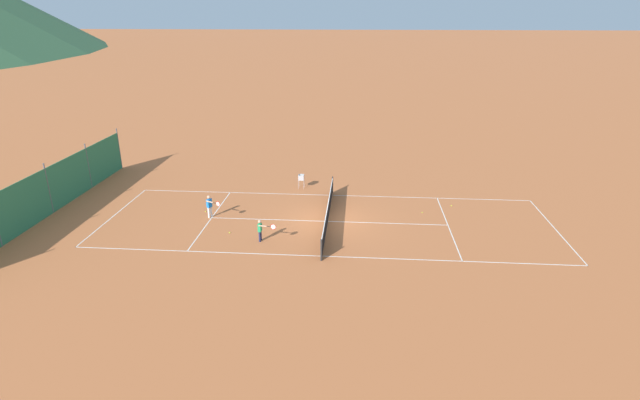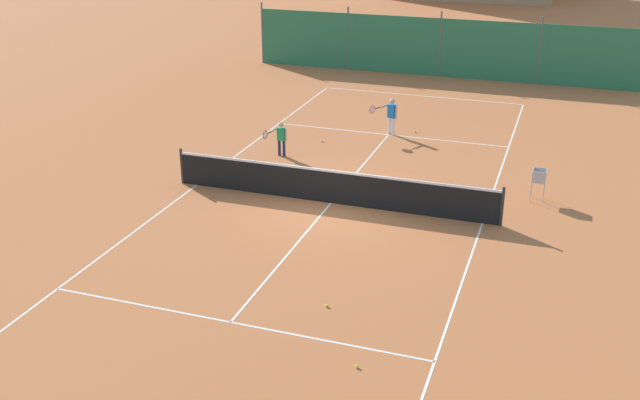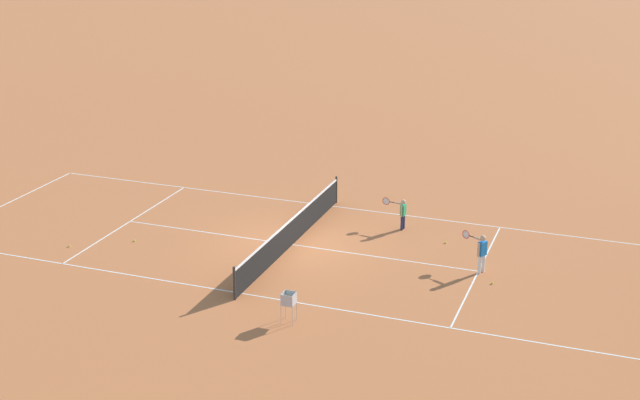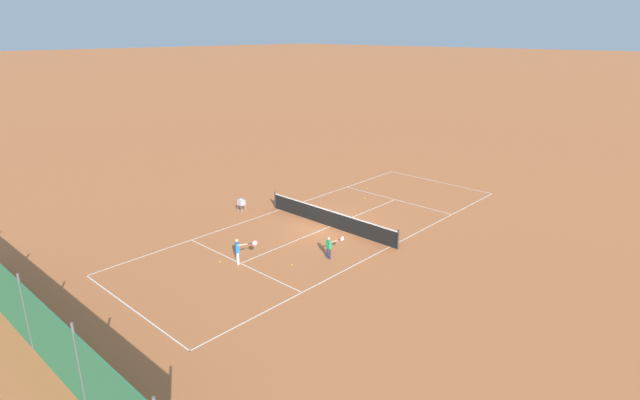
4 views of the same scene
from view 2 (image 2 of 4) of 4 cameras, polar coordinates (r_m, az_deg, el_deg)
The scene contains 11 objects.
ground_plane at distance 20.45m, azimuth 0.85°, elevation -0.23°, with size 600.00×600.00×0.00m, color #BC6638.
court_line_markings at distance 20.45m, azimuth 0.85°, elevation -0.22°, with size 8.25×23.85×0.01m.
tennis_net at distance 20.26m, azimuth 0.86°, elevation 1.07°, with size 9.18×0.08×1.06m.
windscreen_fence_far at distance 34.55m, azimuth 9.10°, elevation 11.40°, with size 17.28×0.08×2.90m.
player_far_service at distance 23.83m, azimuth -3.04°, elevation 4.85°, with size 0.47×0.94×1.12m.
player_near_service at distance 26.05m, azimuth 5.42°, elevation 6.55°, with size 0.80×0.91×1.27m.
tennis_ball_service_box at distance 25.37m, azimuth 0.15°, elevation 4.52°, with size 0.07×0.07×0.07m, color #CCE033.
tennis_ball_far_corner at distance 15.55m, azimuth 0.53°, elevation -8.05°, with size 0.07×0.07×0.07m, color #CCE033.
tennis_ball_alley_left at distance 26.60m, azimuth 7.26°, elevation 5.21°, with size 0.07×0.07×0.07m, color #CCE033.
tennis_ball_by_net_left at distance 13.80m, azimuth 2.84°, elevation -12.55°, with size 0.07×0.07×0.07m, color #CCE033.
ball_hopper at distance 21.25m, azimuth 16.37°, elevation 1.63°, with size 0.36×0.36×0.89m.
Camera 2 is at (5.84, -17.88, 8.03)m, focal length 42.00 mm.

